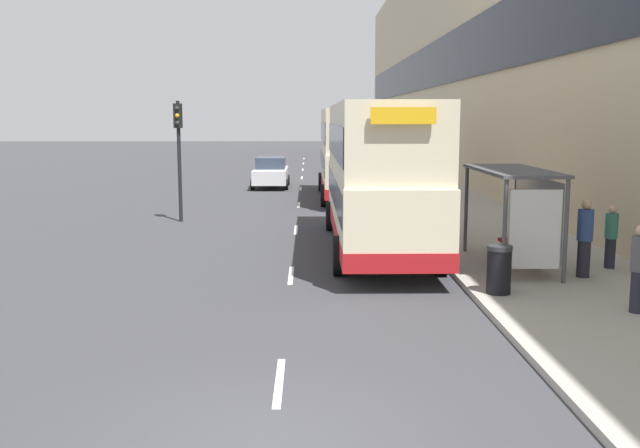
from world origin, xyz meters
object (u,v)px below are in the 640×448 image
object	(u,v)px
pedestrian_at_shelter	(639,268)
traffic_light_far_kerb	(179,141)
pedestrian_1	(585,238)
pedestrian_2	(611,236)
bus_shelter	(522,200)
double_decker_bus_ahead	(349,151)
double_decker_bus_near	(378,173)
car_0	(271,172)
litter_bin	(499,269)

from	to	relation	value
pedestrian_at_shelter	traffic_light_far_kerb	distance (m)	17.60
pedestrian_1	traffic_light_far_kerb	size ratio (longest dim) A/B	0.41
traffic_light_far_kerb	pedestrian_2	bearing A→B (deg)	-36.62
bus_shelter	pedestrian_1	xyz separation A→B (m)	(1.22, -1.02, -0.78)
bus_shelter	double_decker_bus_ahead	size ratio (longest dim) A/B	0.41
double_decker_bus_near	pedestrian_1	bearing A→B (deg)	-43.87
bus_shelter	traffic_light_far_kerb	size ratio (longest dim) A/B	0.93
double_decker_bus_ahead	car_0	bearing A→B (deg)	125.95
pedestrian_2	bus_shelter	bearing A→B (deg)	179.52
pedestrian_2	double_decker_bus_ahead	bearing A→B (deg)	108.52
traffic_light_far_kerb	double_decker_bus_ahead	bearing A→B (deg)	48.21
pedestrian_1	double_decker_bus_ahead	bearing A→B (deg)	104.41
double_decker_bus_near	double_decker_bus_ahead	distance (m)	13.53
car_0	litter_bin	world-z (taller)	car_0
double_decker_bus_near	double_decker_bus_ahead	xyz separation A→B (m)	(-0.07, 13.53, -0.00)
car_0	traffic_light_far_kerb	xyz separation A→B (m)	(-2.72, -13.23, 2.21)
double_decker_bus_near	pedestrian_1	size ratio (longest dim) A/B	5.97
litter_bin	traffic_light_far_kerb	bearing A→B (deg)	127.13
double_decker_bus_ahead	traffic_light_far_kerb	bearing A→B (deg)	-131.79
double_decker_bus_ahead	car_0	xyz separation A→B (m)	(-4.08, 5.62, -1.44)
pedestrian_at_shelter	traffic_light_far_kerb	xyz separation A→B (m)	(-11.25, 13.39, 2.03)
pedestrian_at_shelter	pedestrian_1	bearing A→B (deg)	87.42
pedestrian_at_shelter	double_decker_bus_near	bearing A→B (deg)	120.36
pedestrian_1	litter_bin	bearing A→B (deg)	-147.40
double_decker_bus_ahead	litter_bin	distance (m)	19.61
double_decker_bus_ahead	pedestrian_at_shelter	bearing A→B (deg)	-78.03
pedestrian_1	traffic_light_far_kerb	world-z (taller)	traffic_light_far_kerb
litter_bin	pedestrian_2	bearing A→B (deg)	36.22
bus_shelter	car_0	xyz separation A→B (m)	(-7.45, 22.47, -1.03)
double_decker_bus_near	pedestrian_2	bearing A→B (deg)	-30.90
double_decker_bus_near	traffic_light_far_kerb	xyz separation A→B (m)	(-6.88, 5.92, 0.77)
pedestrian_at_shelter	traffic_light_far_kerb	world-z (taller)	traffic_light_far_kerb
car_0	pedestrian_2	distance (m)	24.50
car_0	double_decker_bus_ahead	bearing A→B (deg)	125.95
pedestrian_at_shelter	pedestrian_2	bearing A→B (deg)	73.78
double_decker_bus_ahead	pedestrian_1	distance (m)	18.49
pedestrian_2	traffic_light_far_kerb	xyz separation A→B (m)	(-12.45, 9.25, 2.10)
double_decker_bus_near	pedestrian_at_shelter	bearing A→B (deg)	-59.64
bus_shelter	double_decker_bus_ahead	bearing A→B (deg)	101.32
double_decker_bus_ahead	traffic_light_far_kerb	xyz separation A→B (m)	(-6.80, -7.61, 0.77)
double_decker_bus_near	litter_bin	xyz separation A→B (m)	(2.08, -5.90, -1.62)
pedestrian_1	traffic_light_far_kerb	distance (m)	15.45
pedestrian_at_shelter	pedestrian_2	distance (m)	4.30
pedestrian_at_shelter	pedestrian_2	world-z (taller)	pedestrian_at_shelter
litter_bin	traffic_light_far_kerb	xyz separation A→B (m)	(-8.95, 11.82, 2.39)
pedestrian_at_shelter	pedestrian_1	xyz separation A→B (m)	(0.14, 3.13, 0.07)
pedestrian_at_shelter	litter_bin	xyz separation A→B (m)	(-2.30, 1.57, -0.36)
double_decker_bus_ahead	pedestrian_1	size ratio (longest dim) A/B	5.56
car_0	pedestrian_2	bearing A→B (deg)	113.40
bus_shelter	car_0	size ratio (longest dim) A/B	0.93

